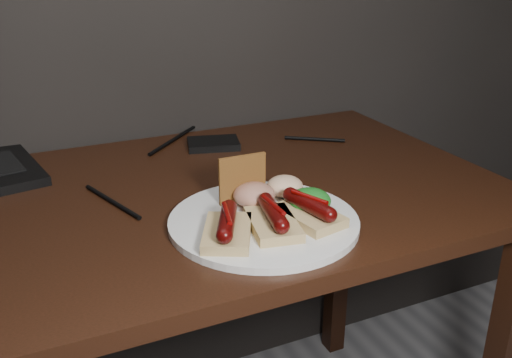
{
  "coord_description": "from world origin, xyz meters",
  "views": [
    {
      "loc": [
        -0.18,
        0.45,
        1.18
      ],
      "look_at": [
        0.18,
        1.24,
        0.82
      ],
      "focal_mm": 40.0,
      "sensor_mm": 36.0,
      "label": 1
    }
  ],
  "objects": [
    {
      "name": "bread_sausage_center",
      "position": [
        0.18,
        1.17,
        0.78
      ],
      "size": [
        0.09,
        0.13,
        0.04
      ],
      "color": "#DABC80",
      "rests_on": "plate"
    },
    {
      "name": "bread_sausage_left",
      "position": [
        0.1,
        1.17,
        0.78
      ],
      "size": [
        0.11,
        0.13,
        0.04
      ],
      "color": "#DABC80",
      "rests_on": "plate"
    },
    {
      "name": "salsa_mound",
      "position": [
        0.19,
        1.26,
        0.78
      ],
      "size": [
        0.07,
        0.07,
        0.04
      ],
      "primitive_type": "ellipsoid",
      "color": "maroon",
      "rests_on": "plate"
    },
    {
      "name": "crispbread",
      "position": [
        0.17,
        1.28,
        0.8
      ],
      "size": [
        0.09,
        0.01,
        0.08
      ],
      "primitive_type": "cube",
      "color": "#935728",
      "rests_on": "plate"
    },
    {
      "name": "desk_cables",
      "position": [
        0.0,
        1.52,
        0.75
      ],
      "size": [
        1.06,
        0.45,
        0.01
      ],
      "color": "black",
      "rests_on": "desk"
    },
    {
      "name": "plate",
      "position": [
        0.18,
        1.21,
        0.76
      ],
      "size": [
        0.39,
        0.39,
        0.01
      ],
      "primitive_type": "cylinder",
      "rotation": [
        0.0,
        0.0,
        0.3
      ],
      "color": "white",
      "rests_on": "desk"
    },
    {
      "name": "bread_sausage_right",
      "position": [
        0.24,
        1.17,
        0.78
      ],
      "size": [
        0.09,
        0.13,
        0.04
      ],
      "color": "#DABC80",
      "rests_on": "plate"
    },
    {
      "name": "desk",
      "position": [
        0.0,
        1.38,
        0.66
      ],
      "size": [
        1.4,
        0.7,
        0.75
      ],
      "color": "black",
      "rests_on": "ground"
    },
    {
      "name": "hard_drive",
      "position": [
        0.24,
        1.6,
        0.76
      ],
      "size": [
        0.13,
        0.11,
        0.02
      ],
      "primitive_type": "cube",
      "rotation": [
        0.0,
        0.0,
        -0.26
      ],
      "color": "black",
      "rests_on": "desk"
    },
    {
      "name": "salad_greens",
      "position": [
        0.26,
        1.2,
        0.78
      ],
      "size": [
        0.07,
        0.07,
        0.04
      ],
      "primitive_type": "ellipsoid",
      "color": "#13601C",
      "rests_on": "plate"
    },
    {
      "name": "coleslaw_mound",
      "position": [
        0.25,
        1.27,
        0.78
      ],
      "size": [
        0.06,
        0.06,
        0.04
      ],
      "primitive_type": "ellipsoid",
      "color": "white",
      "rests_on": "plate"
    }
  ]
}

